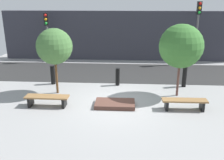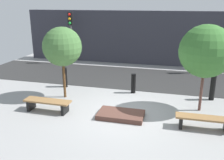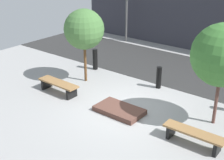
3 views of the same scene
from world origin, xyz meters
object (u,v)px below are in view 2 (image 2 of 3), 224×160
Objects in this scene: bench_right at (204,120)px; bollard_far_left at (65,77)px; tree_behind_left_bench at (62,47)px; traffic_light_west at (71,28)px; tree_behind_right_bench at (206,51)px; planter_bed at (121,115)px; bollard_left at (133,84)px; bench_left at (48,103)px; bollard_center at (213,87)px.

bench_right is 6.52m from bollard_far_left.
traffic_light_west is at bearing 110.40° from tree_behind_left_bench.
tree_behind_right_bench is at bearing -37.30° from traffic_light_west.
tree_behind_left_bench is 5.38m from tree_behind_right_bench.
planter_bed is 1.86× the size of bollard_left.
traffic_light_west is (-7.50, 7.20, 1.93)m from bench_right.
tree_behind_right_bench is 0.98× the size of traffic_light_west.
planter_bed is 8.76m from traffic_light_west.
bench_left is 0.59× the size of tree_behind_left_bench.
bollard_center is (6.48, 0.00, 0.08)m from bollard_far_left.
bollard_center is (5.93, 2.70, 0.23)m from bench_left.
tree_behind_left_bench is at bearing -65.63° from bollard_far_left.
bench_right is 2.70m from planter_bed.
tree_behind_right_bench is 3.67× the size of bollard_left.
bench_left is 6.52m from bollard_center.
bench_right is 2.41m from tree_behind_right_bench.
bollard_left is (-2.69, 1.22, -1.78)m from tree_behind_right_bench.
tree_behind_right_bench is (5.38, 0.00, 0.08)m from tree_behind_left_bench.
bench_left is at bearing -78.44° from bollard_far_left.
planter_bed is at bearing -142.30° from bollard_center.
tree_behind_right_bench is at bearing 25.52° from planter_bed.
bollard_left is at bearing 0.00° from bollard_far_left.
bollard_left is at bearing 90.00° from planter_bed.
bollard_left is at bearing 155.56° from tree_behind_right_bench.
bollard_far_left is at bearing -70.72° from traffic_light_west.
tree_behind_left_bench is at bearing 90.63° from bench_left.
bollard_far_left is (-5.93, 1.22, -1.75)m from tree_behind_right_bench.
planter_bed is at bearing -154.48° from tree_behind_right_bench.
bollard_far_left is at bearing 154.85° from bench_right.
bench_left is 5.89m from tree_behind_right_bench.
tree_behind_left_bench is 3.16× the size of bollard_far_left.
bollard_left is at bearing 45.81° from bench_left.
bollard_left reaches higher than bench_left.
bollard_center is at bearing -29.15° from traffic_light_west.
bench_right is 3.81m from bollard_left.
traffic_light_west is at bearing 142.70° from tree_behind_right_bench.
bench_right is 1.08× the size of planter_bed.
bollard_center is (5.93, 1.22, -1.59)m from tree_behind_left_bench.
traffic_light_west is (-1.57, 4.49, 1.77)m from bollard_far_left.
tree_behind_right_bench is 2.14m from bollard_center.
bench_left is at bearing -164.58° from tree_behind_right_bench.
traffic_light_west is at bearing 135.56° from bench_right.
traffic_light_west is at bearing 107.08° from bench_left.
bench_left is 1.09× the size of planter_bed.
bench_right reaches higher than planter_bed.
bench_right is at bearing -101.56° from bollard_center.
planter_bed is at bearing 175.11° from bench_right.
tree_behind_right_bench reaches higher than bollard_left.
bollard_left is (0.00, 2.50, 0.34)m from planter_bed.
traffic_light_west is at bearing 136.97° from bollard_left.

